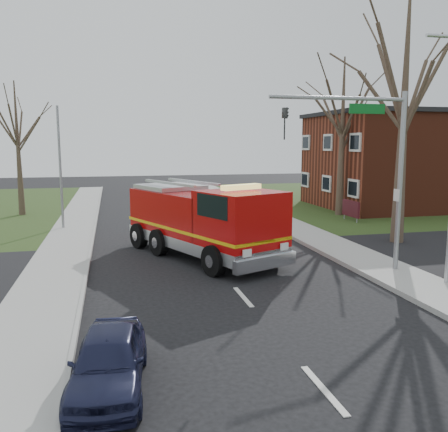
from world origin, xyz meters
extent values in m
plane|color=black|center=(0.00, 0.00, 0.00)|extent=(120.00, 120.00, 0.00)
cube|color=#A0A09A|center=(6.20, 0.00, 0.07)|extent=(2.40, 80.00, 0.15)
cube|color=#A0A09A|center=(-6.20, 0.00, 0.07)|extent=(2.40, 80.00, 0.15)
cube|color=maroon|center=(19.00, 18.00, 3.50)|extent=(15.00, 10.00, 7.00)
cube|color=black|center=(19.00, 18.00, 7.10)|extent=(15.40, 10.40, 0.30)
cube|color=silver|center=(11.45, 18.00, 2.00)|extent=(0.12, 1.40, 1.20)
cube|color=#410F17|center=(10.50, 12.50, 0.90)|extent=(0.12, 2.00, 1.00)
cylinder|color=gray|center=(10.50, 11.70, 0.45)|extent=(0.08, 0.08, 0.90)
cylinder|color=gray|center=(10.50, 13.30, 0.45)|extent=(0.08, 0.08, 0.90)
cone|color=#3E2E25|center=(9.50, 6.00, 6.00)|extent=(0.64, 0.64, 12.00)
cone|color=#3E2E25|center=(11.00, 15.00, 5.25)|extent=(0.56, 0.56, 10.50)
cone|color=#3E2E25|center=(-10.00, 20.00, 4.50)|extent=(0.44, 0.44, 9.00)
cylinder|color=gray|center=(6.50, 1.50, 3.40)|extent=(0.18, 0.18, 6.80)
cylinder|color=gray|center=(3.90, 1.50, 6.50)|extent=(5.20, 0.14, 0.14)
cube|color=#0C591E|center=(5.00, 1.50, 6.15)|extent=(1.40, 0.06, 0.35)
imported|color=black|center=(1.90, 1.50, 6.15)|extent=(0.22, 0.18, 1.10)
cylinder|color=#B7BABF|center=(6.50, -0.50, 8.30)|extent=(1.40, 0.12, 0.12)
cylinder|color=gray|center=(-6.80, 14.00, 3.50)|extent=(0.14, 0.14, 7.00)
cube|color=#A20708|center=(-0.80, 7.01, 1.66)|extent=(4.77, 6.22, 2.25)
cube|color=#A20708|center=(0.83, 3.28, 1.82)|extent=(3.66, 3.66, 2.57)
cube|color=#B7BABF|center=(-0.28, 5.83, 0.75)|extent=(5.90, 8.78, 0.48)
cube|color=#E5B20C|center=(-0.28, 5.83, 1.34)|extent=(5.91, 8.78, 0.13)
cube|color=black|center=(1.30, 2.20, 2.62)|extent=(2.32, 1.09, 0.91)
cube|color=#E5D866|center=(0.83, 3.28, 3.27)|extent=(1.72, 1.03, 0.19)
cylinder|color=black|center=(-0.41, 2.63, 0.59)|extent=(0.81, 1.23, 1.18)
cylinder|color=black|center=(2.15, 3.74, 0.59)|extent=(0.81, 1.23, 1.18)
cylinder|color=black|center=(-2.84, 8.23, 0.59)|extent=(0.81, 1.23, 1.18)
cylinder|color=black|center=(-0.29, 9.34, 0.59)|extent=(0.81, 1.23, 1.18)
imported|color=#1B1E3C|center=(-4.20, -4.94, 0.61)|extent=(1.81, 3.70, 1.22)
camera|label=1|loc=(-4.02, -14.20, 4.92)|focal=38.00mm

